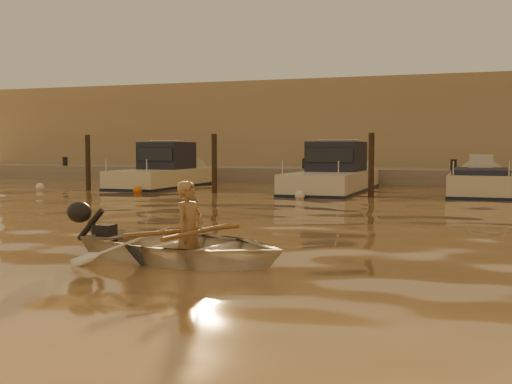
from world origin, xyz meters
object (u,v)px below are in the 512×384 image
at_px(dinghy, 183,246).
at_px(moored_boat_1, 161,171).
at_px(waterfront_building, 418,130).
at_px(moored_boat_3, 480,188).
at_px(moored_boat_2, 333,173).
at_px(person, 189,232).

distance_m(dinghy, moored_boat_1, 16.32).
bearing_deg(waterfront_building, moored_boat_3, -74.64).
height_order(moored_boat_2, waterfront_building, waterfront_building).
relative_size(person, waterfront_building, 0.03).
bearing_deg(waterfront_building, moored_boat_1, -128.33).
relative_size(dinghy, person, 2.22).
relative_size(moored_boat_2, moored_boat_3, 1.32).
xyz_separation_m(moored_boat_1, waterfront_building, (8.70, 11.00, 1.77)).
bearing_deg(moored_boat_3, moored_boat_1, 180.00).
relative_size(moored_boat_2, waterfront_building, 0.16).
xyz_separation_m(moored_boat_2, moored_boat_3, (4.93, 0.00, -0.40)).
bearing_deg(waterfront_building, moored_boat_2, -99.83).
bearing_deg(person, dinghy, 90.00).
height_order(person, moored_boat_1, moored_boat_1).
xyz_separation_m(person, moored_boat_1, (-8.00, 14.30, 0.22)).
height_order(moored_boat_1, waterfront_building, waterfront_building).
xyz_separation_m(person, moored_boat_2, (-1.20, 14.30, 0.22)).
distance_m(dinghy, person, 0.22).
relative_size(dinghy, waterfront_building, 0.07).
distance_m(moored_boat_1, moored_boat_3, 11.73).
relative_size(moored_boat_1, moored_boat_3, 1.09).
xyz_separation_m(moored_boat_1, moored_boat_2, (6.79, 0.00, 0.00)).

